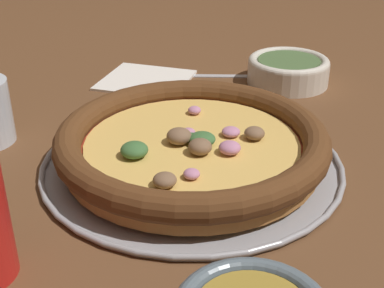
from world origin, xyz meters
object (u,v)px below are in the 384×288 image
napkin (146,79)px  fork (196,75)px  pizza (192,143)px  bowl_far (288,69)px  pizza_tray (192,163)px

napkin → fork: 0.09m
pizza → bowl_far: pizza is taller
napkin → pizza_tray: bearing=88.4°
pizza → napkin: size_ratio=1.70×
pizza_tray → pizza: 0.03m
pizza → fork: 0.30m
bowl_far → pizza: bearing=43.2°
bowl_far → pizza_tray: bearing=43.2°
pizza_tray → bowl_far: bearing=-136.8°
pizza_tray → bowl_far: bowl_far is taller
bowl_far → fork: (0.13, -0.07, -0.02)m
pizza_tray → pizza: bearing=73.6°
bowl_far → fork: bearing=-29.0°
pizza_tray → napkin: size_ratio=1.90×
pizza → napkin: pizza is taller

